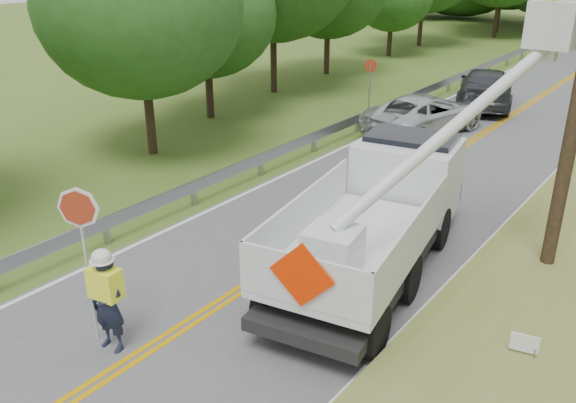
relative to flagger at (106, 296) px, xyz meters
The scene contains 8 objects.
road 12.65m from the flagger, 87.42° to the left, with size 7.20×96.00×0.03m.
guardrail 13.94m from the flagger, 104.35° to the left, with size 0.18×48.00×0.77m.
flagger is the anchor object (origin of this frame).
bucket_truck 6.69m from the flagger, 68.51° to the left, with size 4.68×7.51×7.00m.
suv_silver 16.13m from the flagger, 94.94° to the left, with size 2.53×5.48×1.52m, color silver.
suv_darkgrey 21.80m from the flagger, 92.74° to the left, with size 2.35×5.78×1.68m, color #35393E.
stop_sign_permanent 17.00m from the flagger, 104.03° to the left, with size 0.50×0.26×2.55m.
yard_sign 7.32m from the flagger, 32.43° to the left, with size 0.47×0.13×0.69m.
Camera 1 is at (7.39, -3.84, 6.78)m, focal length 37.12 mm.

